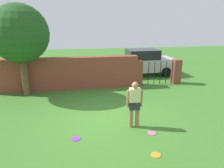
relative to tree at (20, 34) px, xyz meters
name	(u,v)px	position (x,y,z in m)	size (l,w,h in m)	color
ground_plane	(105,117)	(3.46, -3.12, -2.94)	(40.00, 40.00, 0.00)	#3D7528
brick_wall	(67,73)	(1.96, 0.62, -2.09)	(7.59, 0.50, 1.70)	brown
tree	(20,34)	(0.00, 0.00, 0.00)	(2.67, 2.67, 4.30)	brown
person	(135,103)	(4.33, -4.03, -2.04)	(0.54, 0.25, 1.62)	#9E704C
fence_gate	(157,72)	(7.01, 0.62, -2.24)	(2.75, 0.44, 1.40)	brown
car	(142,62)	(6.79, 2.78, -2.08)	(4.25, 2.02, 1.72)	#B7B7BC
frisbee_purple	(76,139)	(2.33, -4.48, -2.93)	(0.27, 0.27, 0.02)	purple
frisbee_pink	(152,133)	(4.79, -4.57, -2.93)	(0.27, 0.27, 0.02)	pink
frisbee_orange	(156,155)	(4.49, -5.69, -2.93)	(0.27, 0.27, 0.02)	orange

